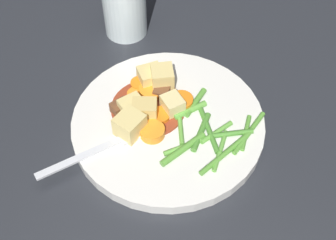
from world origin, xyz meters
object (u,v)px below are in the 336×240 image
object	(u,v)px
carrot_slice_0	(160,116)
carrot_slice_4	(152,132)
water_glass	(124,2)
dinner_plate	(168,124)
potato_chunk_5	(162,78)
potato_chunk_1	(145,110)
carrot_slice_3	(136,96)
potato_chunk_2	(170,104)
potato_chunk_4	(130,125)
potato_chunk_3	(133,110)
meat_chunk_1	(120,108)
carrot_slice_1	(151,91)
meat_chunk_0	(162,91)
fork	(105,146)
carrot_slice_5	(181,102)
carrot_slice_2	(139,85)
potato_chunk_0	(151,77)

from	to	relation	value
carrot_slice_0	carrot_slice_4	bearing A→B (deg)	90.99
water_glass	dinner_plate	bearing A→B (deg)	128.71
carrot_slice_0	potato_chunk_5	xyz separation A→B (m)	(0.02, -0.06, 0.01)
potato_chunk_1	carrot_slice_3	bearing A→B (deg)	-49.21
carrot_slice_4	potato_chunk_2	size ratio (longest dim) A/B	1.16
potato_chunk_2	potato_chunk_5	xyz separation A→B (m)	(0.02, -0.04, 0.00)
dinner_plate	carrot_slice_4	bearing A→B (deg)	69.77
dinner_plate	potato_chunk_1	xyz separation A→B (m)	(0.03, 0.01, 0.02)
potato_chunk_4	potato_chunk_5	xyz separation A→B (m)	(-0.01, -0.09, 0.00)
potato_chunk_3	meat_chunk_1	distance (m)	0.02
potato_chunk_3	carrot_slice_4	bearing A→B (deg)	150.02
carrot_slice_1	potato_chunk_5	bearing A→B (deg)	-117.95
dinner_plate	meat_chunk_0	world-z (taller)	meat_chunk_0
carrot_slice_4	potato_chunk_2	bearing A→B (deg)	-98.51
dinner_plate	fork	world-z (taller)	fork
potato_chunk_3	meat_chunk_0	xyz separation A→B (m)	(-0.02, -0.05, -0.01)
dinner_plate	meat_chunk_1	bearing A→B (deg)	7.08
meat_chunk_0	potato_chunk_2	bearing A→B (deg)	132.17
meat_chunk_1	carrot_slice_5	bearing A→B (deg)	-151.70
potato_chunk_2	potato_chunk_5	bearing A→B (deg)	-56.22
carrot_slice_2	carrot_slice_0	bearing A→B (deg)	137.97
fork	water_glass	xyz separation A→B (m)	(0.07, -0.24, 0.04)
potato_chunk_5	dinner_plate	bearing A→B (deg)	117.51
carrot_slice_1	potato_chunk_4	bearing A→B (deg)	88.65
carrot_slice_0	carrot_slice_3	world-z (taller)	carrot_slice_3
potato_chunk_5	meat_chunk_0	world-z (taller)	potato_chunk_5
potato_chunk_1	water_glass	world-z (taller)	water_glass
potato_chunk_4	potato_chunk_3	bearing A→B (deg)	-76.45
carrot_slice_5	potato_chunk_5	world-z (taller)	potato_chunk_5
carrot_slice_3	potato_chunk_5	distance (m)	0.04
carrot_slice_1	potato_chunk_1	size ratio (longest dim) A/B	1.07
carrot_slice_3	potato_chunk_4	size ratio (longest dim) A/B	0.74
potato_chunk_5	water_glass	bearing A→B (deg)	-46.85
carrot_slice_0	meat_chunk_1	bearing A→B (deg)	7.64
potato_chunk_3	meat_chunk_1	bearing A→B (deg)	-4.03
dinner_plate	potato_chunk_5	world-z (taller)	potato_chunk_5
carrot_slice_3	meat_chunk_0	world-z (taller)	meat_chunk_0
meat_chunk_0	potato_chunk_4	bearing A→B (deg)	77.30
carrot_slice_0	fork	xyz separation A→B (m)	(0.05, 0.07, -0.00)
carrot_slice_5	potato_chunk_3	world-z (taller)	potato_chunk_3
potato_chunk_2	potato_chunk_4	distance (m)	0.06
fork	carrot_slice_4	bearing A→B (deg)	-141.51
potato_chunk_1	dinner_plate	bearing A→B (deg)	-168.27
meat_chunk_0	water_glass	xyz separation A→B (m)	(0.11, -0.13, 0.03)
carrot_slice_1	potato_chunk_0	distance (m)	0.02
potato_chunk_1	fork	distance (m)	0.07
potato_chunk_3	potato_chunk_4	xyz separation A→B (m)	(-0.01, 0.03, 0.00)
fork	water_glass	size ratio (longest dim) A/B	1.24
carrot_slice_0	meat_chunk_0	bearing A→B (deg)	-74.02
potato_chunk_2	potato_chunk_3	xyz separation A→B (m)	(0.04, 0.03, 0.00)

